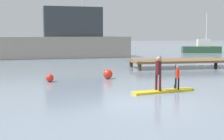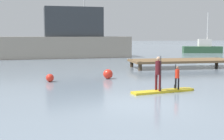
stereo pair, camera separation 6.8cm
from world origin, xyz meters
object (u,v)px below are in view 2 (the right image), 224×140
(fishing_boat_white_large, at_px, (66,39))
(mooring_buoy_far, at_px, (50,78))
(paddler_child_solo, at_px, (177,76))
(fishing_boat_green_midground, at_px, (203,48))
(paddler_adult, at_px, (158,71))
(paddleboard_near, at_px, (163,91))
(mooring_buoy_mid, at_px, (108,74))

(fishing_boat_white_large, xyz_separation_m, mooring_buoy_far, (-1.61, -18.89, -1.94))
(paddler_child_solo, xyz_separation_m, fishing_boat_green_midground, (15.95, 28.46, -0.01))
(paddler_child_solo, relative_size, fishing_boat_white_large, 0.07)
(fishing_boat_white_large, distance_m, fishing_boat_green_midground, 21.17)
(paddler_child_solo, bearing_deg, fishing_boat_white_large, 100.94)
(paddler_adult, height_order, paddler_child_solo, paddler_adult)
(paddleboard_near, distance_m, paddler_child_solo, 1.01)
(paddleboard_near, xyz_separation_m, paddler_adult, (-0.29, -0.07, 0.96))
(paddleboard_near, bearing_deg, mooring_buoy_far, 141.40)
(mooring_buoy_far, bearing_deg, fishing_boat_green_midground, 47.93)
(paddler_child_solo, xyz_separation_m, mooring_buoy_mid, (-2.56, 4.63, -0.42))
(paddler_child_solo, relative_size, fishing_boat_green_midground, 0.20)
(paddleboard_near, relative_size, paddler_child_solo, 2.73)
(paddleboard_near, relative_size, fishing_boat_white_large, 0.20)
(paddler_adult, xyz_separation_m, fishing_boat_green_midground, (16.99, 28.69, -0.30))
(paddler_child_solo, relative_size, mooring_buoy_mid, 1.98)
(fishing_boat_green_midground, height_order, mooring_buoy_far, fishing_boat_green_midground)
(paddleboard_near, xyz_separation_m, paddler_child_solo, (0.74, 0.16, 0.67))
(paddleboard_near, bearing_deg, fishing_boat_green_midground, 59.75)
(paddleboard_near, relative_size, fishing_boat_green_midground, 0.54)
(paddleboard_near, xyz_separation_m, fishing_boat_green_midground, (16.69, 28.62, 0.66))
(paddler_adult, relative_size, fishing_boat_green_midground, 0.28)
(paddler_child_solo, relative_size, mooring_buoy_far, 2.57)
(paddleboard_near, height_order, fishing_boat_white_large, fishing_boat_white_large)
(paddler_adult, height_order, fishing_boat_white_large, fishing_boat_white_large)
(paddler_adult, distance_m, fishing_boat_white_large, 23.48)
(fishing_boat_green_midground, xyz_separation_m, mooring_buoy_mid, (-18.51, -23.83, -0.41))
(paddler_adult, xyz_separation_m, fishing_boat_white_large, (-3.41, 23.20, 1.15))
(fishing_boat_white_large, bearing_deg, mooring_buoy_mid, -84.15)
(fishing_boat_green_midground, distance_m, mooring_buoy_far, 32.85)
(paddler_child_solo, bearing_deg, mooring_buoy_far, 146.02)
(paddleboard_near, xyz_separation_m, mooring_buoy_far, (-5.31, 4.24, 0.18))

